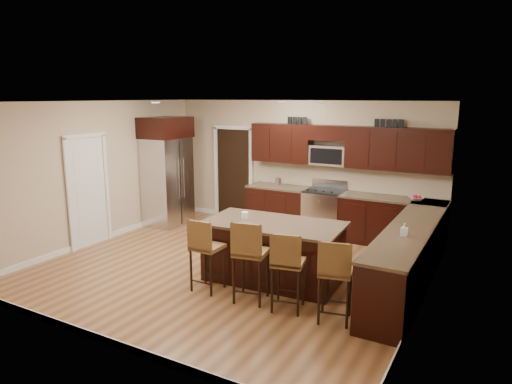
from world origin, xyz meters
The scene contains 24 objects.
floor centered at (0.00, 0.00, 0.00)m, with size 6.00×6.00×0.00m, color #98653C.
ceiling centered at (0.00, 0.00, 2.70)m, with size 6.00×6.00×0.00m, color silver.
wall_back centered at (0.00, 2.75, 1.35)m, with size 6.00×6.00×0.00m, color tan.
wall_left centered at (-3.00, 0.00, 1.35)m, with size 5.50×5.50×0.00m, color tan.
wall_right centered at (3.00, 0.00, 1.35)m, with size 5.50×5.50×0.00m, color tan.
base_cabinets centered at (1.90, 1.45, 0.46)m, with size 4.02×3.96×0.92m.
upper_cabinets centered at (1.04, 2.58, 1.84)m, with size 4.00×0.33×0.80m.
range centered at (0.68, 2.45, 0.47)m, with size 0.76×0.64×1.11m.
microwave centered at (0.68, 2.60, 1.62)m, with size 0.76×0.31×0.40m, color silver.
doorway centered at (-1.65, 2.73, 1.03)m, with size 0.85×0.03×2.06m, color black.
pantry_door centered at (-2.98, -0.30, 1.02)m, with size 0.03×0.80×2.04m, color white.
letter_decor centered at (0.90, 2.58, 2.29)m, with size 2.20×0.03×0.15m, color black, non-canonical shape.
island centered at (0.84, -0.14, 0.43)m, with size 2.15×1.22×0.92m.
stool_left centered at (0.17, -0.99, 0.67)m, with size 0.41×0.41×1.08m.
stool_mid centered at (0.91, -0.99, 0.72)m, with size 0.50×0.50×1.15m.
stool_right centered at (1.47, -0.99, 0.68)m, with size 0.48×0.48×1.08m.
refrigerator centered at (-2.62, 1.56, 1.20)m, with size 0.79×1.01×2.35m.
floor_mat centered at (-0.17, 1.48, 0.01)m, with size 0.96×0.64×0.01m, color brown.
fruit_bowl centered at (2.45, 2.45, 0.95)m, with size 0.27×0.27×0.07m, color silver.
soap_bottle centered at (2.70, 0.11, 1.01)m, with size 0.08×0.08×0.18m, color #B2B2B2.
canister_tall centered at (-0.37, 2.45, 1.01)m, with size 0.12×0.12×0.18m, color silver.
canister_short centered at (-0.35, 2.45, 1.00)m, with size 0.11×0.11×0.17m, color silver.
island_jar centered at (0.34, -0.14, 0.97)m, with size 0.10×0.10×0.10m, color white.
stool_extra centered at (2.12, -0.99, 0.68)m, with size 0.48×0.48×1.08m.
Camera 1 is at (3.83, -6.06, 2.79)m, focal length 32.00 mm.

